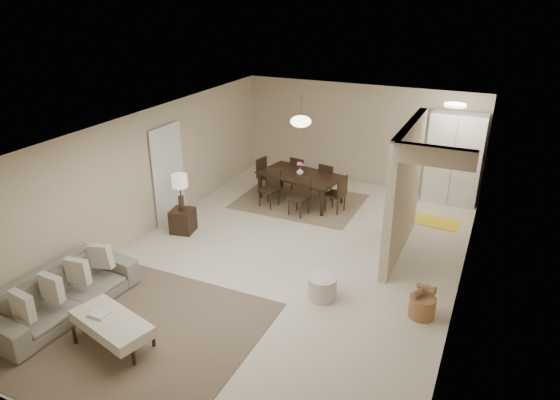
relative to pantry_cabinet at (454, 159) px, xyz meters
The scene contains 22 objects.
floor 4.88m from the pantry_cabinet, 119.52° to the right, with size 9.00×9.00×0.00m, color beige.
ceiling 4.98m from the pantry_cabinet, 119.52° to the right, with size 9.00×9.00×0.00m, color white.
back_wall 2.38m from the pantry_cabinet, behind, with size 6.00×6.00×0.00m, color #C6B596.
left_wall 6.77m from the pantry_cabinet, 142.20° to the right, with size 9.00×9.00×0.00m, color #C6B596.
right_wall 4.21m from the pantry_cabinet, 81.10° to the right, with size 9.00×9.00×0.00m, color #C6B596.
partition 2.96m from the pantry_cabinet, 100.74° to the right, with size 0.15×2.50×2.50m, color #C6B596.
doorway 6.40m from the pantry_cabinet, 146.29° to the right, with size 0.04×0.90×2.04m, color black.
pantry_cabinet is the anchor object (origin of this frame).
flush_light 1.70m from the pantry_cabinet, 93.01° to the right, with size 0.44×0.44×0.05m, color white.
living_rug 7.85m from the pantry_cabinet, 115.69° to the right, with size 3.20×3.20×0.01m, color brown.
sofa 8.52m from the pantry_cabinet, 124.41° to the right, with size 0.91×2.33×0.68m, color gray.
ottoman_bench 8.16m from the pantry_cabinet, 116.05° to the right, with size 1.35×0.87×0.45m.
side_table 6.22m from the pantry_cabinet, 140.36° to the right, with size 0.44×0.44×0.49m, color black.
table_lamp 6.17m from the pantry_cabinet, 140.36° to the right, with size 0.32×0.32×0.76m.
round_pouf 5.23m from the pantry_cabinet, 104.93° to the right, with size 0.48×0.48×0.38m, color beige.
wicker_basket 4.91m from the pantry_cabinet, 87.32° to the right, with size 0.40×0.40×0.34m, color #9A663D.
dining_rug 3.66m from the pantry_cabinet, 154.82° to the right, with size 2.80×2.10×0.01m, color #766049.
dining_table 3.58m from the pantry_cabinet, 154.82° to the right, with size 1.91×1.06×0.67m, color black.
dining_chairs 3.57m from the pantry_cabinet, 154.82° to the right, with size 2.32×1.87×0.86m.
vase 3.52m from the pantry_cabinet, 154.82° to the right, with size 0.16×0.16×0.17m, color white.
yellow_mat 1.68m from the pantry_cabinet, 94.00° to the right, with size 0.97×0.59×0.01m, color yellow.
pendant_light 3.62m from the pantry_cabinet, 154.82° to the right, with size 0.46×0.46×0.71m.
Camera 1 is at (3.25, -7.32, 4.64)m, focal length 32.00 mm.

